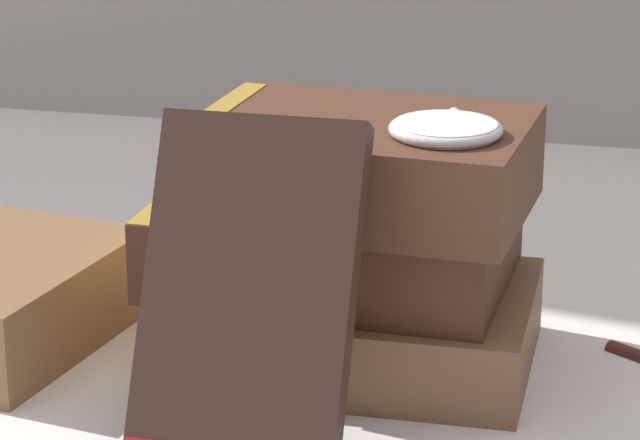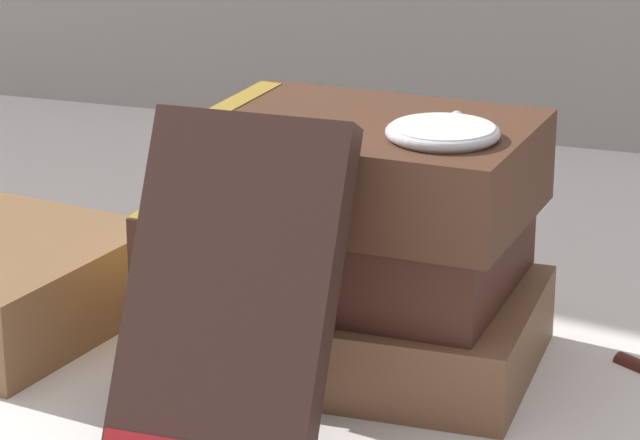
{
  "view_description": "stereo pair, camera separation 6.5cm",
  "coord_description": "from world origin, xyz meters",
  "px_view_note": "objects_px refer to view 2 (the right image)",
  "views": [
    {
      "loc": [
        0.17,
        -0.68,
        0.31
      ],
      "look_at": [
        0.01,
        -0.02,
        0.08
      ],
      "focal_mm": 85.0,
      "sensor_mm": 36.0,
      "label": 1
    },
    {
      "loc": [
        0.23,
        -0.66,
        0.31
      ],
      "look_at": [
        0.01,
        -0.02,
        0.08
      ],
      "focal_mm": 85.0,
      "sensor_mm": 36.0,
      "label": 2
    }
  ],
  "objects_px": {
    "book_flat_middle": "(328,240)",
    "pocket_watch": "(443,132)",
    "book_flat_bottom": "(347,320)",
    "book_flat_top": "(354,166)",
    "book_leaning_front": "(238,305)"
  },
  "relations": [
    {
      "from": "book_flat_middle",
      "to": "pocket_watch",
      "type": "xyz_separation_m",
      "value": [
        0.06,
        -0.03,
        0.07
      ]
    },
    {
      "from": "book_flat_bottom",
      "to": "book_flat_top",
      "type": "relative_size",
      "value": 1.09
    },
    {
      "from": "book_flat_top",
      "to": "book_leaning_front",
      "type": "distance_m",
      "value": 0.11
    },
    {
      "from": "book_flat_bottom",
      "to": "pocket_watch",
      "type": "distance_m",
      "value": 0.12
    },
    {
      "from": "book_flat_middle",
      "to": "book_flat_top",
      "type": "relative_size",
      "value": 1.07
    },
    {
      "from": "pocket_watch",
      "to": "book_leaning_front",
      "type": "bearing_deg",
      "value": -127.36
    },
    {
      "from": "book_flat_bottom",
      "to": "book_flat_middle",
      "type": "distance_m",
      "value": 0.04
    },
    {
      "from": "book_flat_bottom",
      "to": "book_flat_top",
      "type": "distance_m",
      "value": 0.08
    },
    {
      "from": "book_flat_middle",
      "to": "book_leaning_front",
      "type": "distance_m",
      "value": 0.11
    },
    {
      "from": "book_flat_middle",
      "to": "book_leaning_front",
      "type": "relative_size",
      "value": 1.21
    },
    {
      "from": "book_flat_top",
      "to": "book_flat_bottom",
      "type": "bearing_deg",
      "value": 131.26
    },
    {
      "from": "book_flat_middle",
      "to": "pocket_watch",
      "type": "relative_size",
      "value": 3.15
    },
    {
      "from": "book_flat_bottom",
      "to": "book_flat_middle",
      "type": "bearing_deg",
      "value": 159.73
    },
    {
      "from": "book_flat_bottom",
      "to": "book_flat_top",
      "type": "bearing_deg",
      "value": -53.22
    },
    {
      "from": "book_flat_bottom",
      "to": "book_leaning_front",
      "type": "xyz_separation_m",
      "value": [
        -0.01,
        -0.11,
        0.05
      ]
    }
  ]
}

